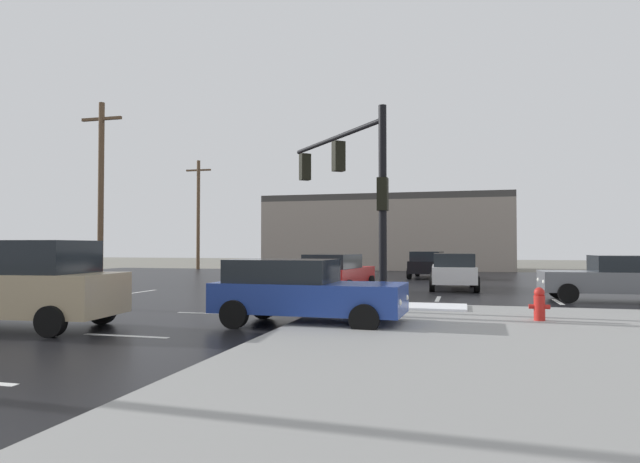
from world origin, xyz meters
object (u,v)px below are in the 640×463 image
(sedan_white, at_px, (453,270))
(utility_pole_distant, at_px, (198,212))
(sedan_black, at_px, (428,264))
(suv_tan, at_px, (14,282))
(fire_hydrant, at_px, (539,304))
(utility_pole_far, at_px, (101,189))
(sedan_blue, at_px, (302,291))
(traffic_signal_mast, at_px, (353,178))
(sedan_grey, at_px, (616,277))
(sedan_red, at_px, (337,273))

(sedan_white, relative_size, utility_pole_distant, 0.51)
(sedan_black, height_order, suv_tan, suv_tan)
(fire_hydrant, relative_size, utility_pole_far, 0.09)
(sedan_blue, distance_m, suv_tan, 6.66)
(fire_hydrant, bearing_deg, suv_tan, -163.12)
(traffic_signal_mast, height_order, sedan_grey, traffic_signal_mast)
(sedan_grey, distance_m, suv_tan, 18.25)
(traffic_signal_mast, xyz_separation_m, sedan_red, (-1.67, 5.12, -3.12))
(sedan_black, xyz_separation_m, sedan_red, (-2.82, -11.79, 0.00))
(fire_hydrant, xyz_separation_m, sedan_blue, (-5.50, -1.46, 0.32))
(sedan_blue, xyz_separation_m, suv_tan, (-6.31, -2.12, 0.24))
(sedan_grey, distance_m, sedan_blue, 11.97)
(traffic_signal_mast, relative_size, sedan_red, 1.21)
(sedan_grey, xyz_separation_m, sedan_black, (-7.10, 12.36, 0.00))
(sedan_white, relative_size, suv_tan, 0.93)
(fire_hydrant, distance_m, suv_tan, 12.36)
(sedan_black, xyz_separation_m, suv_tan, (-7.99, -22.62, 0.24))
(sedan_blue, height_order, sedan_black, same)
(utility_pole_far, bearing_deg, sedan_white, 5.43)
(suv_tan, bearing_deg, utility_pole_far, -66.22)
(sedan_blue, relative_size, utility_pole_far, 0.51)
(utility_pole_far, relative_size, utility_pole_distant, 1.00)
(fire_hydrant, bearing_deg, sedan_blue, -165.08)
(fire_hydrant, height_order, sedan_red, sedan_red)
(fire_hydrant, height_order, sedan_grey, sedan_grey)
(sedan_blue, height_order, sedan_red, same)
(fire_hydrant, relative_size, suv_tan, 0.16)
(sedan_white, distance_m, sedan_blue, 12.63)
(sedan_red, height_order, utility_pole_distant, utility_pole_distant)
(sedan_grey, distance_m, utility_pole_distant, 33.55)
(fire_hydrant, relative_size, utility_pole_distant, 0.09)
(sedan_red, distance_m, utility_pole_far, 13.02)
(traffic_signal_mast, height_order, suv_tan, traffic_signal_mast)
(sedan_grey, bearing_deg, suv_tan, 32.58)
(utility_pole_distant, bearing_deg, utility_pole_far, -77.36)
(fire_hydrant, height_order, sedan_white, sedan_white)
(utility_pole_distant, bearing_deg, sedan_black, -23.05)
(fire_hydrant, bearing_deg, traffic_signal_mast, 156.80)
(sedan_grey, bearing_deg, sedan_blue, 41.21)
(sedan_black, bearing_deg, traffic_signal_mast, -179.80)
(fire_hydrant, bearing_deg, sedan_grey, 63.85)
(sedan_white, distance_m, sedan_black, 8.46)
(fire_hydrant, xyz_separation_m, utility_pole_far, (-18.94, 9.14, 4.16))
(sedan_red, bearing_deg, sedan_white, -45.92)
(traffic_signal_mast, bearing_deg, utility_pole_far, 23.05)
(utility_pole_distant, bearing_deg, suv_tan, -70.05)
(fire_hydrant, relative_size, sedan_blue, 0.17)
(sedan_blue, relative_size, suv_tan, 0.92)
(fire_hydrant, bearing_deg, sedan_red, 132.50)
(traffic_signal_mast, xyz_separation_m, suv_tan, (-6.84, -5.71, -2.88))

